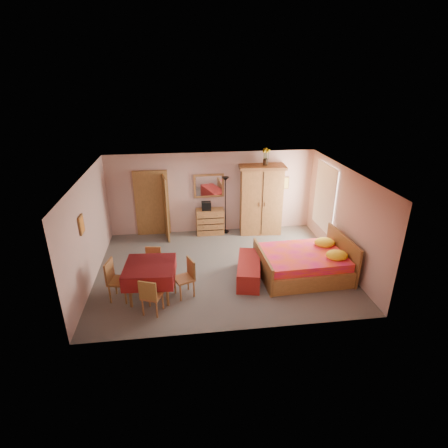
{
  "coord_description": "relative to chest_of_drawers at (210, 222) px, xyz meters",
  "views": [
    {
      "loc": [
        -0.98,
        -8.08,
        4.77
      ],
      "look_at": [
        0.1,
        0.3,
        1.15
      ],
      "focal_mm": 28.0,
      "sensor_mm": 36.0,
      "label": 1
    }
  ],
  "objects": [
    {
      "name": "wall_front",
      "position": [
        0.1,
        -4.76,
        0.89
      ],
      "size": [
        6.5,
        0.1,
        2.6
      ],
      "primitive_type": "cube",
      "color": "tan",
      "rests_on": "floor"
    },
    {
      "name": "stereo",
      "position": [
        -0.11,
        -0.01,
        0.55
      ],
      "size": [
        0.29,
        0.22,
        0.27
      ],
      "primitive_type": "cube",
      "rotation": [
        0.0,
        0.0,
        -0.01
      ],
      "color": "black",
      "rests_on": "chest_of_drawers"
    },
    {
      "name": "picture_left",
      "position": [
        -3.12,
        -2.86,
        1.29
      ],
      "size": [
        0.04,
        0.32,
        0.42
      ],
      "primitive_type": "cube",
      "color": "orange",
      "rests_on": "wall_left"
    },
    {
      "name": "chair_north",
      "position": [
        -1.67,
        -2.63,
        0.01
      ],
      "size": [
        0.43,
        0.43,
        0.85
      ],
      "primitive_type": "cube",
      "rotation": [
        0.0,
        0.0,
        3.01
      ],
      "color": "olive",
      "rests_on": "floor"
    },
    {
      "name": "chair_south",
      "position": [
        -1.61,
        -3.94,
        0.02
      ],
      "size": [
        0.51,
        0.51,
        0.87
      ],
      "primitive_type": "cube",
      "rotation": [
        0.0,
        0.0,
        -0.36
      ],
      "color": "#A16336",
      "rests_on": "floor"
    },
    {
      "name": "chair_west",
      "position": [
        -2.37,
        -3.35,
        0.08
      ],
      "size": [
        0.53,
        0.53,
        0.98
      ],
      "primitive_type": "cube",
      "rotation": [
        0.0,
        0.0,
        -1.78
      ],
      "color": "#9D6835",
      "rests_on": "floor"
    },
    {
      "name": "wall_mirror",
      "position": [
        -0.0,
        0.21,
        1.14
      ],
      "size": [
        0.96,
        0.09,
        0.76
      ],
      "primitive_type": "cube",
      "rotation": [
        0.0,
        0.0,
        0.05
      ],
      "color": "silver",
      "rests_on": "wall_back"
    },
    {
      "name": "floor_lamp",
      "position": [
        0.5,
        0.04,
        0.52
      ],
      "size": [
        0.28,
        0.28,
        1.86
      ],
      "primitive_type": "cube",
      "rotation": [
        0.0,
        0.0,
        -0.18
      ],
      "color": "black",
      "rests_on": "floor"
    },
    {
      "name": "window",
      "position": [
        3.31,
        -1.06,
        1.04
      ],
      "size": [
        0.08,
        1.4,
        1.95
      ],
      "primitive_type": "cube",
      "color": "white",
      "rests_on": "wall_right"
    },
    {
      "name": "wall_back",
      "position": [
        0.1,
        0.24,
        0.89
      ],
      "size": [
        6.5,
        0.1,
        2.6
      ],
      "primitive_type": "cube",
      "color": "tan",
      "rests_on": "floor"
    },
    {
      "name": "dining_table",
      "position": [
        -1.67,
        -3.31,
        -0.0
      ],
      "size": [
        1.19,
        1.19,
        0.82
      ],
      "primitive_type": "cube",
      "rotation": [
        0.0,
        0.0,
        -0.07
      ],
      "color": "maroon",
      "rests_on": "floor"
    },
    {
      "name": "picture_back",
      "position": [
        2.45,
        0.21,
        1.14
      ],
      "size": [
        0.3,
        0.04,
        0.4
      ],
      "primitive_type": "cube",
      "color": "#D8BF59",
      "rests_on": "wall_back"
    },
    {
      "name": "wardrobe",
      "position": [
        1.63,
        -0.09,
        0.7
      ],
      "size": [
        1.47,
        0.84,
        2.23
      ],
      "primitive_type": "cube",
      "rotation": [
        0.0,
        0.0,
        -0.08
      ],
      "color": "#AA7039",
      "rests_on": "floor"
    },
    {
      "name": "wall_left",
      "position": [
        -3.15,
        -2.26,
        0.89
      ],
      "size": [
        0.1,
        5.0,
        2.6
      ],
      "primitive_type": "cube",
      "color": "tan",
      "rests_on": "floor"
    },
    {
      "name": "bed",
      "position": [
        2.11,
        -2.85,
        0.1
      ],
      "size": [
        2.27,
        1.82,
        1.02
      ],
      "primitive_type": "cube",
      "rotation": [
        0.0,
        0.0,
        0.04
      ],
      "color": "#DF156B",
      "rests_on": "floor"
    },
    {
      "name": "sunflower_vase",
      "position": [
        1.72,
        -0.09,
        2.08
      ],
      "size": [
        0.22,
        0.22,
        0.54
      ],
      "primitive_type": "cube",
      "rotation": [
        0.0,
        0.0,
        -0.01
      ],
      "color": "yellow",
      "rests_on": "wardrobe"
    },
    {
      "name": "floor",
      "position": [
        0.1,
        -2.26,
        -0.41
      ],
      "size": [
        6.5,
        6.5,
        0.0
      ],
      "primitive_type": "plane",
      "color": "#615B55",
      "rests_on": "ground"
    },
    {
      "name": "ceiling",
      "position": [
        0.1,
        -2.26,
        2.19
      ],
      "size": [
        6.5,
        6.5,
        0.0
      ],
      "primitive_type": "plane",
      "rotation": [
        3.14,
        0.0,
        0.0
      ],
      "color": "brown",
      "rests_on": "wall_back"
    },
    {
      "name": "chair_east",
      "position": [
        -0.91,
        -3.38,
        0.04
      ],
      "size": [
        0.54,
        0.54,
        0.91
      ],
      "primitive_type": "cube",
      "rotation": [
        0.0,
        0.0,
        1.95
      ],
      "color": "#AA6C39",
      "rests_on": "floor"
    },
    {
      "name": "doorway",
      "position": [
        -1.8,
        0.21,
        0.61
      ],
      "size": [
        1.06,
        0.12,
        2.15
      ],
      "primitive_type": "cube",
      "color": "#9E6B35",
      "rests_on": "floor"
    },
    {
      "name": "chest_of_drawers",
      "position": [
        0.0,
        0.0,
        0.0
      ],
      "size": [
        0.87,
        0.44,
        0.82
      ],
      "primitive_type": "cube",
      "rotation": [
        0.0,
        0.0,
        0.0
      ],
      "color": "#9D6535",
      "rests_on": "floor"
    },
    {
      "name": "wall_right",
      "position": [
        3.35,
        -2.26,
        0.89
      ],
      "size": [
        0.1,
        5.0,
        2.6
      ],
      "primitive_type": "cube",
      "color": "tan",
      "rests_on": "floor"
    },
    {
      "name": "bench",
      "position": [
        0.71,
        -2.87,
        -0.17
      ],
      "size": [
        0.85,
        1.56,
        0.49
      ],
      "primitive_type": "cube",
      "rotation": [
        0.0,
        0.0,
        -0.22
      ],
      "color": "maroon",
      "rests_on": "floor"
    }
  ]
}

